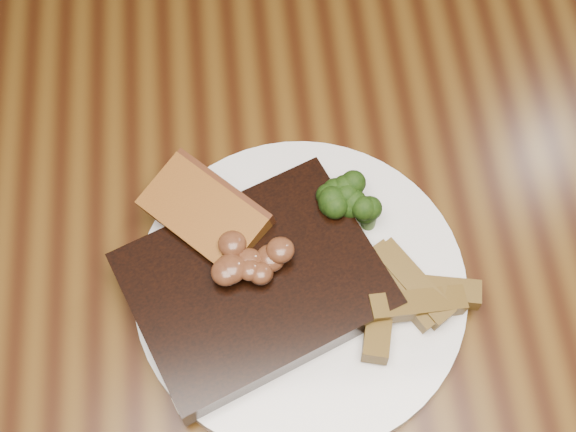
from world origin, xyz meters
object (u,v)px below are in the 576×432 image
potato_wedges (383,273)px  plate (301,288)px  garlic_bread (206,225)px  steak (255,284)px  dining_table (297,259)px

potato_wedges → plate: bearing=179.5°
garlic_bread → potato_wedges: bearing=22.1°
steak → garlic_bread: bearing=99.8°
garlic_bread → potato_wedges: 0.15m
plate → garlic_bread: bearing=142.2°
dining_table → steak: (-0.04, -0.07, 0.12)m
steak → potato_wedges: size_ratio=1.91×
dining_table → steak: steak is taller
steak → garlic_bread: (-0.04, 0.06, -0.00)m
steak → potato_wedges: steak is taller
plate → potato_wedges: 0.07m
steak → garlic_bread: steak is taller
potato_wedges → steak: bearing=-179.8°
plate → potato_wedges: bearing=-0.5°
dining_table → garlic_bread: (-0.08, -0.01, 0.12)m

